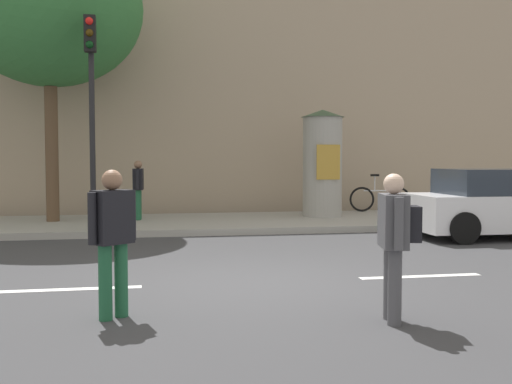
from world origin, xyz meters
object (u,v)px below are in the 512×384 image
(traffic_light, at_px, (91,88))
(parked_car_dark, at_px, (503,204))
(pedestrian_with_backpack, at_px, (395,234))
(pedestrian_in_light_jacket, at_px, (138,185))
(pedestrian_with_bag, at_px, (113,233))
(street_tree, at_px, (49,8))
(poster_column, at_px, (322,162))
(bicycle_leaning, at_px, (380,198))

(traffic_light, distance_m, parked_car_dark, 9.11)
(pedestrian_with_backpack, bearing_deg, pedestrian_in_light_jacket, 105.86)
(pedestrian_with_bag, xyz_separation_m, pedestrian_in_light_jacket, (0.12, 8.92, 0.12))
(street_tree, distance_m, parked_car_dark, 11.41)
(poster_column, distance_m, bicycle_leaning, 2.52)
(street_tree, bearing_deg, pedestrian_with_backpack, -63.37)
(traffic_light, relative_size, pedestrian_with_bag, 2.89)
(bicycle_leaning, bearing_deg, pedestrian_with_backpack, -111.21)
(pedestrian_in_light_jacket, relative_size, parked_car_dark, 0.37)
(pedestrian_with_bag, height_order, pedestrian_with_backpack, pedestrian_with_bag)
(traffic_light, bearing_deg, pedestrian_in_light_jacket, 66.97)
(poster_column, relative_size, pedestrian_with_backpack, 1.86)
(poster_column, relative_size, parked_car_dark, 0.69)
(pedestrian_in_light_jacket, bearing_deg, bicycle_leaning, 8.89)
(pedestrian_in_light_jacket, distance_m, bicycle_leaning, 6.96)
(street_tree, bearing_deg, poster_column, 0.74)
(bicycle_leaning, distance_m, parked_car_dark, 4.85)
(traffic_light, height_order, bicycle_leaning, traffic_light)
(poster_column, bearing_deg, pedestrian_with_bag, -118.80)
(pedestrian_with_bag, distance_m, pedestrian_with_backpack, 2.91)
(pedestrian_in_light_jacket, height_order, parked_car_dark, pedestrian_in_light_jacket)
(street_tree, relative_size, pedestrian_in_light_jacket, 4.76)
(street_tree, relative_size, pedestrian_with_backpack, 4.64)
(poster_column, distance_m, pedestrian_with_backpack, 9.87)
(traffic_light, xyz_separation_m, poster_column, (5.73, 2.20, -1.59))
(poster_column, height_order, pedestrian_with_bag, poster_column)
(pedestrian_with_bag, bearing_deg, bicycle_leaning, 55.10)
(street_tree, height_order, pedestrian_with_bag, street_tree)
(street_tree, xyz_separation_m, bicycle_leaning, (8.91, 1.12, -4.77))
(traffic_light, relative_size, street_tree, 0.64)
(street_tree, distance_m, pedestrian_with_bag, 10.10)
(traffic_light, relative_size, pedestrian_with_backpack, 2.96)
(traffic_light, distance_m, pedestrian_in_light_jacket, 3.18)
(street_tree, distance_m, pedestrian_with_backpack, 11.54)
(traffic_light, relative_size, parked_car_dark, 1.11)
(poster_column, bearing_deg, parked_car_dark, -52.16)
(pedestrian_with_bag, relative_size, pedestrian_with_backpack, 1.02)
(pedestrian_in_light_jacket, height_order, bicycle_leaning, pedestrian_in_light_jacket)
(traffic_light, bearing_deg, parked_car_dark, -10.11)
(poster_column, xyz_separation_m, bicycle_leaning, (2.05, 1.03, -1.05))
(pedestrian_with_bag, bearing_deg, pedestrian_with_backpack, -13.07)
(bicycle_leaning, bearing_deg, parked_car_dark, -79.78)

